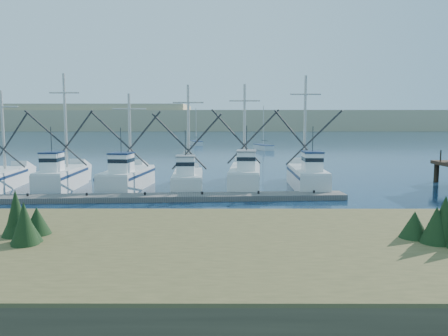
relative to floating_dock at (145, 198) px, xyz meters
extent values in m
plane|color=#0D203C|center=(6.04, -6.09, -0.19)|extent=(500.00, 500.00, 0.00)
cube|color=slate|center=(0.00, 0.00, 0.00)|extent=(28.37, 3.76, 0.38)
cube|color=tan|center=(6.04, 203.91, 4.81)|extent=(360.00, 60.00, 10.00)
cylinder|color=#B7B2A8|center=(-12.78, 6.08, 4.51)|extent=(0.22, 0.22, 6.56)
cube|color=silver|center=(-7.61, 4.90, 0.60)|extent=(2.50, 7.39, 1.58)
cube|color=white|center=(-7.61, 3.03, 2.14)|extent=(1.36, 1.83, 1.50)
cylinder|color=#B7B2A8|center=(-7.61, 6.15, 5.28)|extent=(0.22, 0.22, 7.79)
cube|color=silver|center=(-2.31, 4.93, 0.57)|extent=(3.32, 7.61, 1.51)
cube|color=white|center=(-2.31, 3.04, 2.07)|extent=(1.66, 1.95, 1.50)
cylinder|color=#B7B2A8|center=(-2.31, 6.19, 4.44)|extent=(0.22, 0.22, 6.23)
cube|color=silver|center=(2.60, 4.66, 0.46)|extent=(2.63, 6.93, 1.30)
cube|color=white|center=(2.60, 2.91, 1.86)|extent=(1.41, 1.73, 1.50)
cylinder|color=#B7B2A8|center=(2.60, 5.82, 4.67)|extent=(0.22, 0.22, 7.13)
cube|color=silver|center=(7.25, 5.62, 0.64)|extent=(3.02, 8.90, 1.66)
cube|color=white|center=(7.25, 3.38, 2.22)|extent=(1.53, 2.23, 1.50)
cylinder|color=#B7B2A8|center=(7.25, 7.11, 4.93)|extent=(0.22, 0.22, 6.92)
cube|color=silver|center=(12.28, 5.22, 0.61)|extent=(2.47, 8.00, 1.59)
cube|color=white|center=(12.28, 3.18, 2.15)|extent=(1.38, 1.97, 1.50)
cylinder|color=#B7B2A8|center=(12.28, 6.58, 5.23)|extent=(0.22, 0.22, 7.64)
cube|color=silver|center=(12.72, 50.62, 0.26)|extent=(3.44, 6.56, 0.90)
cylinder|color=#B7B2A8|center=(12.72, 50.92, 4.31)|extent=(0.12, 0.12, 7.20)
cube|color=silver|center=(-0.69, 65.01, 0.26)|extent=(3.31, 6.35, 0.90)
cylinder|color=#B7B2A8|center=(-0.69, 65.31, 4.31)|extent=(0.12, 0.12, 7.20)
camera|label=1|loc=(5.58, -30.06, 5.45)|focal=35.00mm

